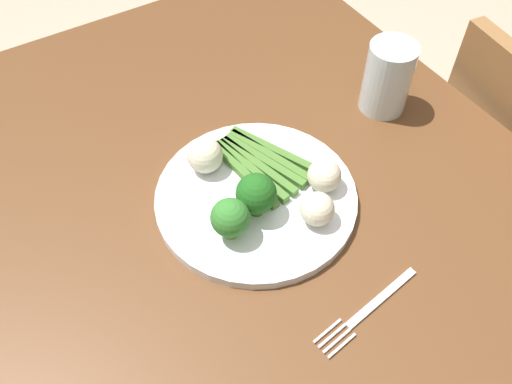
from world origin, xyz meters
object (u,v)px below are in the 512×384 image
Objects in this scene: dining_table at (271,290)px; broccoli_right at (230,218)px; cauliflower_outer_edge at (318,210)px; cauliflower_front_left at (324,175)px; cauliflower_back_right at (205,155)px; plate at (256,198)px; fork at (367,310)px; water_glass at (388,78)px; broccoli_front at (256,194)px; asparagus_bundle at (260,163)px.

broccoli_right is (0.04, 0.04, 0.17)m from dining_table.
dining_table is 0.17m from cauliflower_outer_edge.
cauliflower_back_right is at bearing 46.29° from cauliflower_front_left.
broccoli_right reaches higher than cauliflower_front_left.
plate is 0.22m from fork.
fork is (-0.30, -0.06, -0.04)m from cauliflower_back_right.
dining_table is at bearing 110.79° from cauliflower_front_left.
water_glass is (0.14, -0.30, 0.18)m from dining_table.
cauliflower_front_left is (0.04, -0.04, 0.00)m from cauliflower_outer_edge.
broccoli_front is (-0.03, 0.02, 0.05)m from plate.
broccoli_front reaches higher than cauliflower_outer_edge.
water_glass reaches higher than plate.
dining_table is 19.53× the size of broccoli_right.
cauliflower_front_left is 0.19m from fork.
broccoli_front is 0.11m from cauliflower_back_right.
broccoli_front reaches higher than fork.
cauliflower_back_right is 0.18m from cauliflower_outer_edge.
broccoli_right reaches higher than asparagus_bundle.
asparagus_bundle is 0.13m from broccoli_right.
plate is 1.71× the size of fork.
broccoli_right is at bearing 46.78° from dining_table.
asparagus_bundle is at bearing -37.85° from plate.
cauliflower_outer_edge is at bearing -106.38° from fork.
fork is at bearing -17.74° from asparagus_bundle.
broccoli_front reaches higher than broccoli_right.
broccoli_front is (0.05, -0.01, 0.17)m from dining_table.
plate is at bearing -31.28° from broccoli_front.
broccoli_front is at bearing -85.79° from fork.
water_glass is (0.09, -0.29, 0.00)m from broccoli_front.
cauliflower_front_left reaches higher than asparagus_bundle.
broccoli_right is 0.15m from cauliflower_front_left.
water_glass is at bearing -65.16° from dining_table.
broccoli_front is at bearing -51.87° from asparagus_bundle.
plate is 0.10m from cauliflower_outer_edge.
dining_table is 0.38m from water_glass.
cauliflower_back_right is 0.31× the size of fork.
water_glass reaches higher than cauliflower_outer_edge.
asparagus_bundle is (0.04, -0.03, 0.01)m from plate.
broccoli_front is 0.20m from fork.
water_glass is at bearing -73.78° from broccoli_front.
cauliflower_back_right reaches higher than asparagus_bundle.
cauliflower_back_right is (0.16, 0.01, 0.16)m from dining_table.
water_glass reaches higher than dining_table.
water_glass is (0.06, -0.28, 0.05)m from plate.
broccoli_right is 0.12m from cauliflower_back_right.
cauliflower_back_right is 0.45× the size of water_glass.
cauliflower_back_right is 0.32m from water_glass.
plate is 0.05m from broccoli_front.
dining_table is 18.34× the size of broccoli_front.
broccoli_right is (-0.04, 0.06, 0.04)m from plate.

